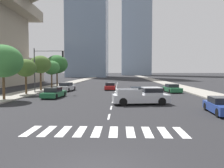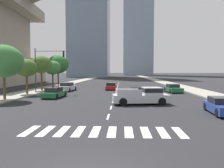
% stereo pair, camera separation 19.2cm
% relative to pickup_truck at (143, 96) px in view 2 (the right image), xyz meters
% --- Properties ---
extents(sidewalk_east, '(4.00, 260.00, 0.15)m').
position_rel_pickup_truck_xyz_m(sidewalk_east, '(9.83, 14.64, -0.74)').
color(sidewalk_east, gray).
rests_on(sidewalk_east, ground).
extents(sidewalk_west, '(4.00, 260.00, 0.15)m').
position_rel_pickup_truck_xyz_m(sidewalk_west, '(-15.98, 14.64, -0.74)').
color(sidewalk_west, gray).
rests_on(sidewalk_west, ground).
extents(crosswalk_near, '(8.55, 2.26, 0.01)m').
position_rel_pickup_truck_xyz_m(crosswalk_near, '(-3.07, -10.16, -0.81)').
color(crosswalk_near, silver).
rests_on(crosswalk_near, ground).
extents(lane_divider_center, '(0.14, 50.00, 0.01)m').
position_rel_pickup_truck_xyz_m(lane_divider_center, '(-3.07, 17.84, -0.81)').
color(lane_divider_center, silver).
rests_on(lane_divider_center, ground).
extents(pickup_truck, '(5.66, 2.59, 1.67)m').
position_rel_pickup_truck_xyz_m(pickup_truck, '(0.00, 0.00, 0.00)').
color(pickup_truck, '#B7BABF').
rests_on(pickup_truck, ground).
extents(sedan_green_0, '(2.18, 4.42, 1.28)m').
position_rel_pickup_truck_xyz_m(sedan_green_0, '(5.70, 12.80, -0.22)').
color(sedan_green_0, '#1E6038').
rests_on(sedan_green_0, ground).
extents(sedan_red_1, '(1.82, 4.80, 1.25)m').
position_rel_pickup_truck_xyz_m(sedan_red_1, '(-4.02, 17.53, -0.24)').
color(sedan_red_1, maroon).
rests_on(sedan_red_1, ground).
extents(sedan_green_2, '(2.12, 4.54, 1.25)m').
position_rel_pickup_truck_xyz_m(sedan_green_2, '(-10.41, 5.18, -0.23)').
color(sedan_green_2, '#1E6038').
rests_on(sedan_green_2, ground).
extents(sedan_blue_3, '(2.06, 4.37, 1.26)m').
position_rel_pickup_truck_xyz_m(sedan_blue_3, '(5.51, -4.69, -0.23)').
color(sedan_blue_3, navy).
rests_on(sedan_blue_3, ground).
extents(sedan_green_4, '(1.94, 4.67, 1.36)m').
position_rel_pickup_truck_xyz_m(sedan_green_4, '(-0.22, 4.43, -0.19)').
color(sedan_green_4, '#1E6038').
rests_on(sedan_green_4, ground).
extents(sedan_silver_5, '(2.30, 4.83, 1.36)m').
position_rel_pickup_truck_xyz_m(sedan_silver_5, '(-11.14, 14.70, -0.18)').
color(sedan_silver_5, '#B7BABF').
rests_on(sedan_silver_5, ground).
extents(traffic_signal_far, '(4.74, 0.28, 6.43)m').
position_rel_pickup_truck_xyz_m(traffic_signal_far, '(-13.20, 10.50, 3.72)').
color(traffic_signal_far, '#333335').
rests_on(traffic_signal_far, sidewalk_west).
extents(street_tree_nearest, '(4.24, 4.24, 6.01)m').
position_rel_pickup_truck_xyz_m(street_tree_nearest, '(-15.18, 2.41, 3.54)').
color(street_tree_nearest, '#4C3823').
rests_on(street_tree_nearest, sidewalk_west).
extents(street_tree_second, '(2.85, 2.85, 4.76)m').
position_rel_pickup_truck_xyz_m(street_tree_second, '(-15.18, 8.36, 2.86)').
color(street_tree_second, '#4C3823').
rests_on(street_tree_second, sidewalk_west).
extents(street_tree_third, '(3.36, 3.36, 5.61)m').
position_rel_pickup_truck_xyz_m(street_tree_third, '(-15.18, 14.14, 3.50)').
color(street_tree_third, '#4C3823').
rests_on(street_tree_third, sidewalk_west).
extents(street_tree_fourth, '(3.08, 3.08, 5.06)m').
position_rel_pickup_truck_xyz_m(street_tree_fourth, '(-15.18, 20.01, 3.07)').
color(street_tree_fourth, '#4C3823').
rests_on(street_tree_fourth, sidewalk_west).
extents(street_tree_fifth, '(4.38, 4.38, 6.37)m').
position_rel_pickup_truck_xyz_m(street_tree_fifth, '(-15.18, 23.65, 3.83)').
color(street_tree_fifth, '#4C3823').
rests_on(street_tree_fifth, sidewalk_west).
extents(office_tower_left_skyline, '(21.21, 24.96, 88.76)m').
position_rel_pickup_truck_xyz_m(office_tower_left_skyline, '(-20.21, 105.35, 39.90)').
color(office_tower_left_skyline, slate).
rests_on(office_tower_left_skyline, ground).
extents(office_tower_center_skyline, '(22.64, 25.82, 124.95)m').
position_rel_pickup_truck_xyz_m(office_tower_center_skyline, '(10.02, 162.09, 55.62)').
color(office_tower_center_skyline, '#8C9EB2').
rests_on(office_tower_center_skyline, ground).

